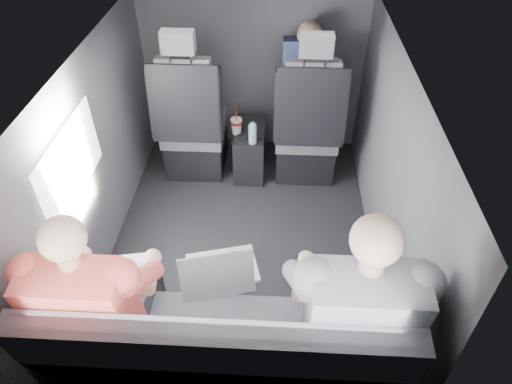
# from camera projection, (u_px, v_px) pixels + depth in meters

# --- Properties ---
(floor) EXTENTS (2.60, 2.60, 0.00)m
(floor) POSITION_uv_depth(u_px,v_px,m) (242.00, 244.00, 3.22)
(floor) COLOR black
(floor) RESTS_ON ground
(ceiling) EXTENTS (2.60, 2.60, 0.00)m
(ceiling) POSITION_uv_depth(u_px,v_px,m) (237.00, 65.00, 2.35)
(ceiling) COLOR #B2B2AD
(ceiling) RESTS_ON panel_back
(panel_left) EXTENTS (0.02, 2.60, 1.35)m
(panel_left) POSITION_uv_depth(u_px,v_px,m) (95.00, 164.00, 2.82)
(panel_left) COLOR #56565B
(panel_left) RESTS_ON floor
(panel_right) EXTENTS (0.02, 2.60, 1.35)m
(panel_right) POSITION_uv_depth(u_px,v_px,m) (389.00, 174.00, 2.75)
(panel_right) COLOR #56565B
(panel_right) RESTS_ON floor
(panel_front) EXTENTS (1.80, 0.02, 1.35)m
(panel_front) POSITION_uv_depth(u_px,v_px,m) (253.00, 73.00, 3.77)
(panel_front) COLOR #56565B
(panel_front) RESTS_ON floor
(panel_back) EXTENTS (1.80, 0.02, 1.35)m
(panel_back) POSITION_uv_depth(u_px,v_px,m) (214.00, 369.00, 1.80)
(panel_back) COLOR #56565B
(panel_back) RESTS_ON floor
(side_window) EXTENTS (0.02, 0.75, 0.42)m
(side_window) POSITION_uv_depth(u_px,v_px,m) (72.00, 164.00, 2.45)
(side_window) COLOR white
(side_window) RESTS_ON panel_left
(seatbelt) EXTENTS (0.35, 0.11, 0.59)m
(seatbelt) POSITION_uv_depth(u_px,v_px,m) (312.00, 98.00, 3.19)
(seatbelt) COLOR black
(seatbelt) RESTS_ON front_seat_right
(front_seat_left) EXTENTS (0.52, 0.58, 1.26)m
(front_seat_left) POSITION_uv_depth(u_px,v_px,m) (193.00, 130.00, 3.62)
(front_seat_left) COLOR black
(front_seat_left) RESTS_ON floor
(front_seat_right) EXTENTS (0.52, 0.58, 1.26)m
(front_seat_right) POSITION_uv_depth(u_px,v_px,m) (307.00, 133.00, 3.58)
(front_seat_right) COLOR black
(front_seat_right) RESTS_ON floor
(center_console) EXTENTS (0.24, 0.48, 0.41)m
(center_console) POSITION_uv_depth(u_px,v_px,m) (250.00, 149.00, 3.76)
(center_console) COLOR black
(center_console) RESTS_ON floor
(rear_bench) EXTENTS (1.60, 0.57, 0.92)m
(rear_bench) POSITION_uv_depth(u_px,v_px,m) (224.00, 361.00, 2.22)
(rear_bench) COLOR slate
(rear_bench) RESTS_ON floor
(soda_cup) EXTENTS (0.09, 0.09, 0.28)m
(soda_cup) POSITION_uv_depth(u_px,v_px,m) (236.00, 125.00, 3.54)
(soda_cup) COLOR white
(soda_cup) RESTS_ON center_console
(water_bottle) EXTENTS (0.06, 0.06, 0.18)m
(water_bottle) POSITION_uv_depth(u_px,v_px,m) (253.00, 134.00, 3.43)
(water_bottle) COLOR #A5C3E0
(water_bottle) RESTS_ON center_console
(laptop_white) EXTENTS (0.38, 0.38, 0.25)m
(laptop_white) POSITION_uv_depth(u_px,v_px,m) (109.00, 278.00, 2.19)
(laptop_white) COLOR white
(laptop_white) RESTS_ON passenger_rear_left
(laptop_silver) EXTENTS (0.40, 0.39, 0.25)m
(laptop_silver) POSITION_uv_depth(u_px,v_px,m) (221.00, 271.00, 2.23)
(laptop_silver) COLOR #B2B2B7
(laptop_silver) RESTS_ON rear_bench
(laptop_black) EXTENTS (0.40, 0.37, 0.26)m
(laptop_black) POSITION_uv_depth(u_px,v_px,m) (351.00, 280.00, 2.18)
(laptop_black) COLOR black
(laptop_black) RESTS_ON passenger_rear_right
(passenger_rear_left) EXTENTS (0.51, 0.63, 1.24)m
(passenger_rear_left) POSITION_uv_depth(u_px,v_px,m) (101.00, 300.00, 2.10)
(passenger_rear_left) COLOR #313236
(passenger_rear_left) RESTS_ON rear_bench
(passenger_rear_right) EXTENTS (0.55, 0.66, 1.30)m
(passenger_rear_right) POSITION_uv_depth(u_px,v_px,m) (352.00, 308.00, 2.04)
(passenger_rear_right) COLOR navy
(passenger_rear_right) RESTS_ON rear_bench
(passenger_front_right) EXTENTS (0.38, 0.38, 0.75)m
(passenger_front_right) POSITION_uv_depth(u_px,v_px,m) (306.00, 78.00, 3.55)
(passenger_front_right) COLOR navy
(passenger_front_right) RESTS_ON front_seat_right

